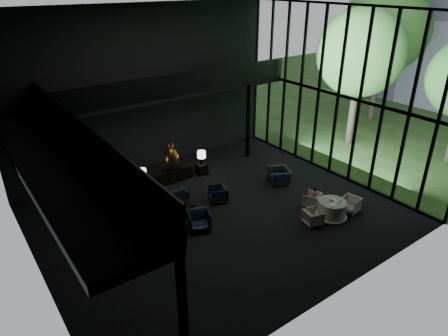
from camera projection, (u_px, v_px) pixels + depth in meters
floor at (218, 214)px, 16.79m from camera, size 14.00×12.00×0.02m
ceiling at (217, 10)px, 13.34m from camera, size 14.00×12.00×0.02m
wall_back at (147, 90)px, 19.44m from camera, size 14.00×0.04×8.00m
wall_front at (346, 183)px, 10.69m from camera, size 14.00×0.04×8.00m
wall_left at (17, 171)px, 11.36m from camera, size 0.04×12.00×8.00m
curtain_wall at (338, 95)px, 18.75m from camera, size 0.20×12.00×8.00m
mezzanine_left at (53, 162)px, 11.89m from camera, size 2.00×12.00×0.25m
mezzanine_back at (175, 92)px, 19.24m from camera, size 12.00×2.00×0.25m
railing_left at (84, 137)px, 12.16m from camera, size 0.06×12.00×1.00m
railing_back at (185, 83)px, 18.25m from camera, size 12.00×0.06×1.00m
column_sw at (183, 316)px, 9.12m from camera, size 0.24×0.24×4.00m
column_nw at (50, 154)px, 17.44m from camera, size 0.24×0.24×4.00m
column_ne at (248, 121)px, 21.39m from camera, size 0.24×0.24×4.00m
tree_near at (361, 53)px, 21.82m from camera, size 4.80×4.80×7.65m
tree_far at (385, 29)px, 25.60m from camera, size 5.60×5.60×8.80m
console at (173, 175)px, 19.30m from camera, size 2.03×0.46×0.65m
bronze_urn at (171, 158)px, 18.94m from camera, size 0.74×0.74×1.38m
side_table_left at (144, 186)px, 18.37m from camera, size 0.51×0.51×0.56m
table_lamp_left at (142, 172)px, 18.08m from camera, size 0.36×0.36×0.61m
side_table_right at (202, 169)px, 20.09m from camera, size 0.49×0.49×0.54m
table_lamp_right at (202, 155)px, 19.74m from camera, size 0.42×0.42×0.70m
sofa at (167, 194)px, 17.65m from camera, size 1.69×0.57×0.65m
lounge_armchair_west at (147, 214)px, 15.92m from camera, size 0.95×1.00×0.87m
lounge_armchair_east at (218, 193)px, 17.57m from camera, size 0.93×0.96×0.77m
lounge_armchair_south at (199, 219)px, 15.56m from camera, size 1.18×1.15×0.96m
window_armchair at (280, 174)px, 19.16m from camera, size 1.06×1.26×0.94m
coffee_table at (180, 209)px, 16.73m from camera, size 1.09×1.09×0.41m
dining_table at (332, 210)px, 16.40m from camera, size 1.30×1.30×0.75m
dining_chair_north at (312, 200)px, 17.19m from camera, size 0.79×0.77×0.63m
dining_chair_east at (351, 204)px, 16.84m from camera, size 0.69×0.73×0.65m
dining_chair_west at (313, 217)px, 15.96m from camera, size 0.68×0.70×0.62m
child at (315, 193)px, 16.88m from camera, size 0.26×0.26×0.55m
plate_a at (333, 205)px, 15.95m from camera, size 0.27×0.27×0.02m
plate_b at (332, 199)px, 16.39m from camera, size 0.27×0.27×0.01m
saucer at (337, 200)px, 16.29m from camera, size 0.18×0.18×0.01m
coffee_cup at (341, 200)px, 16.26m from camera, size 0.09×0.09×0.07m
cereal_bowl at (331, 200)px, 16.26m from camera, size 0.18×0.18×0.09m
cream_pot at (339, 202)px, 16.12m from camera, size 0.07×0.07×0.07m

